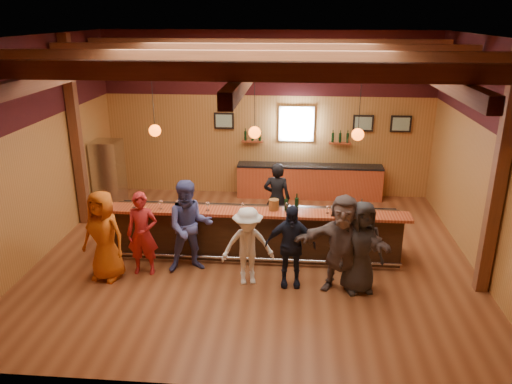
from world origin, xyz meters
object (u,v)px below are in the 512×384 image
customer_orange (104,236)px  back_bar_cabinet (309,181)px  customer_navy (290,246)px  bottle_a (286,204)px  customer_redvest (142,234)px  bartender (277,199)px  stainless_fridge (109,174)px  customer_denim (190,226)px  customer_white (248,246)px  customer_dark (361,247)px  bar_counter (256,231)px  ice_bucket (274,205)px  customer_brown (343,244)px

customer_orange → back_bar_cabinet: bearing=64.7°
customer_navy → bottle_a: (-0.12, 1.05, 0.42)m
customer_redvest → bartender: size_ratio=0.99×
bartender → bottle_a: bearing=106.3°
stainless_fridge → customer_denim: size_ratio=0.95×
customer_orange → customer_white: customer_orange is taller
customer_redvest → customer_dark: 4.19m
bar_counter → customer_denim: 1.56m
customer_denim → ice_bucket: size_ratio=8.49×
bartender → customer_dark: bearing=129.6°
customer_denim → customer_white: size_ratio=1.22×
customer_orange → customer_denim: size_ratio=0.95×
bar_counter → back_bar_cabinet: size_ratio=1.57×
customer_white → ice_bucket: size_ratio=6.93×
stainless_fridge → customer_dark: 7.23m
customer_denim → back_bar_cabinet: bearing=44.4°
ice_bucket → customer_dark: bearing=-34.6°
ice_bucket → customer_brown: bearing=-40.9°
customer_denim → customer_dark: (3.27, -0.52, -0.06)m
customer_redvest → customer_navy: 2.90m
customer_navy → bottle_a: size_ratio=5.07×
stainless_fridge → back_bar_cabinet: bearing=11.9°
customer_orange → customer_denim: customer_denim is taller
customer_white → bartender: bartender is taller
bar_counter → ice_bucket: 0.83m
customer_redvest → customer_dark: (4.17, -0.32, 0.04)m
stainless_fridge → customer_redvest: bearing=-60.6°
stainless_fridge → customer_redvest: 4.01m
stainless_fridge → customer_navy: (4.87, -3.72, -0.09)m
customer_white → customer_navy: 0.80m
back_bar_cabinet → bartender: bartender is taller
customer_denim → customer_brown: customer_denim is taller
customer_white → customer_dark: (2.08, -0.10, 0.11)m
customer_denim → customer_navy: 2.04m
back_bar_cabinet → customer_navy: 4.87m
ice_bucket → bottle_a: 0.25m
bar_counter → ice_bucket: (0.38, -0.22, 0.70)m
customer_brown → back_bar_cabinet: bearing=106.6°
customer_brown → customer_dark: bearing=11.4°
stainless_fridge → customer_brown: 6.96m
customer_white → customer_dark: customer_dark is taller
bar_counter → customer_redvest: customer_redvest is taller
stainless_fridge → bottle_a: size_ratio=5.61×
customer_navy → bottle_a: 1.13m
customer_white → bottle_a: bearing=44.5°
bar_counter → customer_redvest: size_ratio=3.72×
customer_orange → bartender: (3.20, 2.42, -0.04)m
customer_dark → bartender: size_ratio=1.03×
customer_orange → customer_navy: 3.57m
back_bar_cabinet → customer_white: 5.00m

